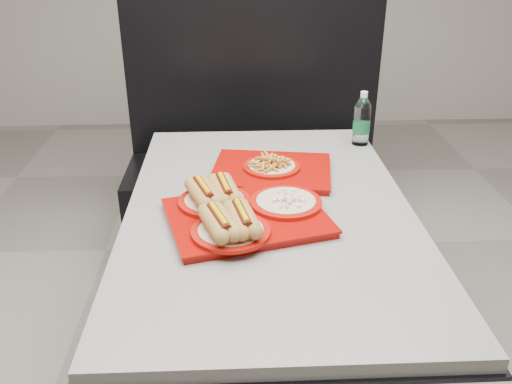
{
  "coord_description": "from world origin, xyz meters",
  "views": [
    {
      "loc": [
        -0.11,
        -1.52,
        1.55
      ],
      "look_at": [
        -0.04,
        -0.06,
        0.83
      ],
      "focal_mm": 38.0,
      "sensor_mm": 36.0,
      "label": 1
    }
  ],
  "objects_px": {
    "diner_table": "(269,250)",
    "booth_bench": "(255,168)",
    "water_bottle": "(362,122)",
    "tray_near": "(240,211)",
    "tray_far": "(272,168)"
  },
  "relations": [
    {
      "from": "diner_table",
      "to": "tray_near",
      "type": "bearing_deg",
      "value": -133.71
    },
    {
      "from": "water_bottle",
      "to": "tray_near",
      "type": "bearing_deg",
      "value": -128.61
    },
    {
      "from": "diner_table",
      "to": "tray_far",
      "type": "distance_m",
      "value": 0.31
    },
    {
      "from": "water_bottle",
      "to": "diner_table",
      "type": "bearing_deg",
      "value": -127.56
    },
    {
      "from": "tray_near",
      "to": "water_bottle",
      "type": "distance_m",
      "value": 0.81
    },
    {
      "from": "tray_near",
      "to": "tray_far",
      "type": "relative_size",
      "value": 1.16
    },
    {
      "from": "diner_table",
      "to": "water_bottle",
      "type": "bearing_deg",
      "value": 52.44
    },
    {
      "from": "diner_table",
      "to": "tray_near",
      "type": "xyz_separation_m",
      "value": [
        -0.09,
        -0.1,
        0.2
      ]
    },
    {
      "from": "diner_table",
      "to": "booth_bench",
      "type": "relative_size",
      "value": 1.05
    },
    {
      "from": "booth_bench",
      "to": "water_bottle",
      "type": "distance_m",
      "value": 0.82
    },
    {
      "from": "booth_bench",
      "to": "tray_far",
      "type": "bearing_deg",
      "value": -88.32
    },
    {
      "from": "tray_near",
      "to": "water_bottle",
      "type": "xyz_separation_m",
      "value": [
        0.5,
        0.63,
        0.06
      ]
    },
    {
      "from": "tray_far",
      "to": "water_bottle",
      "type": "bearing_deg",
      "value": 36.61
    },
    {
      "from": "booth_bench",
      "to": "tray_far",
      "type": "height_order",
      "value": "booth_bench"
    },
    {
      "from": "booth_bench",
      "to": "water_bottle",
      "type": "height_order",
      "value": "booth_bench"
    }
  ]
}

